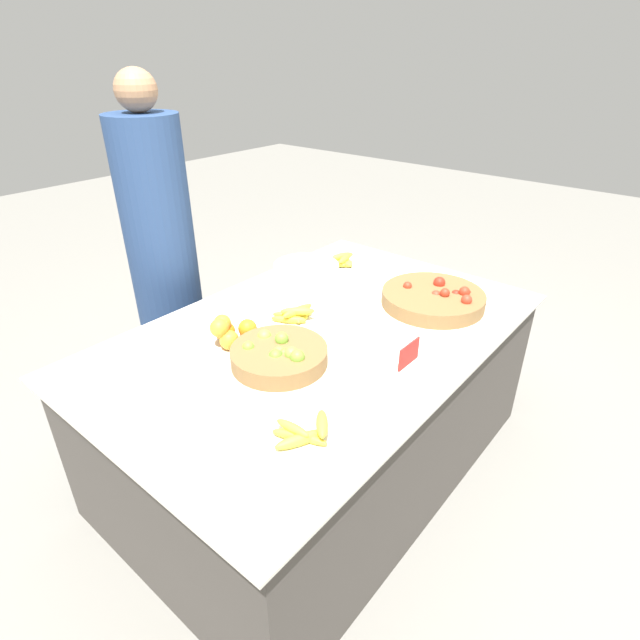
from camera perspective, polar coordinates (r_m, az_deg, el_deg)
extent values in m
plane|color=gray|center=(2.36, 0.00, -15.58)|extent=(12.00, 12.00, 0.00)
cube|color=#4C4742|center=(2.14, 0.00, -9.25)|extent=(1.71, 1.11, 0.66)
cube|color=silver|center=(1.95, 0.00, -1.44)|extent=(1.78, 1.15, 0.01)
cylinder|color=olive|center=(1.74, -4.68, -4.11)|extent=(0.34, 0.34, 0.06)
sphere|color=#6BA333|center=(1.70, -5.09, -4.16)|extent=(0.05, 0.05, 0.05)
sphere|color=#89BC42|center=(1.73, -4.67, -3.74)|extent=(0.04, 0.04, 0.04)
sphere|color=#6BA333|center=(1.72, -4.10, -3.88)|extent=(0.04, 0.04, 0.04)
sphere|color=#89BC42|center=(1.74, -1.96, -3.89)|extent=(0.05, 0.05, 0.05)
sphere|color=#6BA333|center=(1.68, -5.23, -5.42)|extent=(0.05, 0.05, 0.05)
sphere|color=#6BA333|center=(1.69, -7.30, -5.43)|extent=(0.05, 0.05, 0.05)
sphere|color=#7AB238|center=(1.67, -2.61, -4.24)|extent=(0.05, 0.05, 0.05)
sphere|color=#7AB238|center=(1.76, -4.40, -2.13)|extent=(0.05, 0.05, 0.05)
sphere|color=#6BA333|center=(1.78, -4.06, -3.18)|extent=(0.06, 0.06, 0.06)
sphere|color=#89BC42|center=(1.73, -5.57, -4.44)|extent=(0.05, 0.05, 0.05)
sphere|color=#89BC42|center=(1.81, -6.36, -1.90)|extent=(0.05, 0.05, 0.05)
sphere|color=#7AB238|center=(1.75, -8.19, -3.09)|extent=(0.04, 0.04, 0.04)
sphere|color=#6BA333|center=(1.78, -2.88, -3.40)|extent=(0.05, 0.05, 0.05)
sphere|color=#6BA333|center=(1.71, -6.95, -4.93)|extent=(0.05, 0.05, 0.05)
sphere|color=#89BC42|center=(1.69, -3.28, -3.85)|extent=(0.05, 0.05, 0.05)
cylinder|color=olive|center=(2.19, 12.78, 2.40)|extent=(0.44, 0.44, 0.06)
sphere|color=red|center=(2.14, 9.78, 2.42)|extent=(0.04, 0.04, 0.04)
sphere|color=red|center=(2.20, 14.37, 2.13)|extent=(0.04, 0.04, 0.04)
sphere|color=red|center=(2.20, 15.26, 2.83)|extent=(0.04, 0.04, 0.04)
sphere|color=red|center=(2.15, 11.95, 2.28)|extent=(0.04, 0.04, 0.04)
sphere|color=red|center=(2.18, 16.19, 3.11)|extent=(0.05, 0.05, 0.05)
sphere|color=red|center=(2.11, 16.41, 2.22)|extent=(0.04, 0.04, 0.04)
sphere|color=red|center=(2.15, 14.09, 3.02)|extent=(0.04, 0.04, 0.04)
sphere|color=red|center=(2.18, 15.12, 1.70)|extent=(0.04, 0.04, 0.04)
sphere|color=red|center=(2.13, 12.77, 1.81)|extent=(0.05, 0.05, 0.05)
sphere|color=red|center=(2.22, 16.28, 2.82)|extent=(0.05, 0.05, 0.05)
sphere|color=red|center=(2.25, 13.48, 4.18)|extent=(0.05, 0.05, 0.05)
sphere|color=red|center=(2.20, 9.97, 3.86)|extent=(0.04, 0.04, 0.04)
sphere|color=red|center=(2.17, 13.10, 2.78)|extent=(0.04, 0.04, 0.04)
sphere|color=orange|center=(1.85, -10.33, -2.27)|extent=(0.07, 0.07, 0.07)
sphere|color=orange|center=(1.91, -10.82, -1.24)|extent=(0.08, 0.08, 0.08)
sphere|color=orange|center=(1.91, -8.29, -0.95)|extent=(0.07, 0.07, 0.07)
sphere|color=orange|center=(1.88, -11.11, -0.35)|extent=(0.07, 0.07, 0.07)
sphere|color=orange|center=(1.84, -11.44, -0.90)|extent=(0.07, 0.07, 0.07)
cylinder|color=silver|center=(2.34, -1.59, 5.35)|extent=(0.30, 0.30, 0.09)
cube|color=red|center=(1.76, 10.13, -3.84)|extent=(0.12, 0.01, 0.09)
ellipsoid|color=yellow|center=(2.54, 1.74, 6.58)|extent=(0.04, 0.13, 0.04)
ellipsoid|color=yellow|center=(2.57, 2.88, 6.88)|extent=(0.10, 0.16, 0.04)
ellipsoid|color=yellow|center=(2.55, 2.37, 6.64)|extent=(0.05, 0.15, 0.03)
ellipsoid|color=yellow|center=(2.54, 2.55, 7.29)|extent=(0.13, 0.08, 0.04)
ellipsoid|color=yellow|center=(2.53, 2.88, 7.04)|extent=(0.12, 0.05, 0.03)
ellipsoid|color=yellow|center=(1.44, -3.08, -13.01)|extent=(0.08, 0.13, 0.03)
ellipsoid|color=yellow|center=(1.43, -2.21, -13.46)|extent=(0.16, 0.10, 0.03)
ellipsoid|color=yellow|center=(1.44, -1.53, -13.25)|extent=(0.06, 0.13, 0.03)
ellipsoid|color=yellow|center=(1.43, 0.23, -11.76)|extent=(0.11, 0.10, 0.03)
ellipsoid|color=yellow|center=(1.43, -3.15, -12.21)|extent=(0.03, 0.12, 0.03)
ellipsoid|color=yellow|center=(2.03, -3.34, 0.55)|extent=(0.10, 0.15, 0.03)
ellipsoid|color=yellow|center=(2.03, -2.65, 0.39)|extent=(0.15, 0.08, 0.03)
ellipsoid|color=yellow|center=(2.01, -3.99, 0.08)|extent=(0.08, 0.12, 0.03)
ellipsoid|color=yellow|center=(2.03, -3.19, 0.51)|extent=(0.07, 0.13, 0.03)
ellipsoid|color=yellow|center=(2.00, -3.15, 0.04)|extent=(0.09, 0.11, 0.03)
ellipsoid|color=yellow|center=(2.01, -2.57, 1.08)|extent=(0.15, 0.05, 0.03)
ellipsoid|color=yellow|center=(2.00, -2.59, 1.00)|extent=(0.12, 0.13, 0.03)
cylinder|color=navy|center=(2.51, -17.28, 5.37)|extent=(0.31, 0.31, 1.41)
sphere|color=#A87A56|center=(2.33, -20.30, 23.43)|extent=(0.17, 0.17, 0.17)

